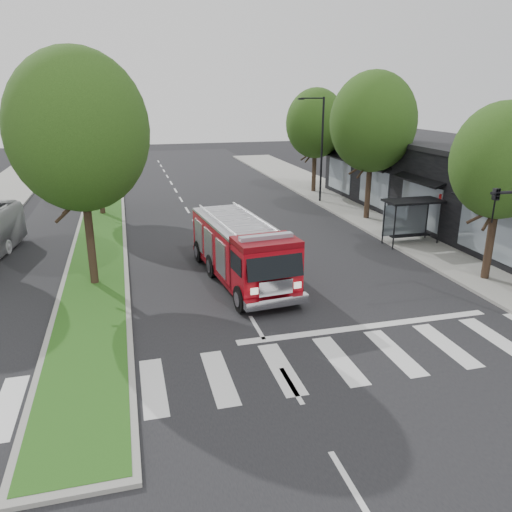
{
  "coord_description": "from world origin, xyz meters",
  "views": [
    {
      "loc": [
        -4.34,
        -16.24,
        8.36
      ],
      "look_at": [
        0.75,
        2.96,
        1.8
      ],
      "focal_mm": 35.0,
      "sensor_mm": 36.0,
      "label": 1
    }
  ],
  "objects": [
    {
      "name": "ground",
      "position": [
        0.0,
        0.0,
        0.0
      ],
      "size": [
        140.0,
        140.0,
        0.0
      ],
      "primitive_type": "plane",
      "color": "black",
      "rests_on": "ground"
    },
    {
      "name": "sidewalk_right",
      "position": [
        12.5,
        10.0,
        0.07
      ],
      "size": [
        5.0,
        80.0,
        0.15
      ],
      "primitive_type": "cube",
      "color": "gray",
      "rests_on": "ground"
    },
    {
      "name": "median",
      "position": [
        -6.0,
        18.0,
        0.08
      ],
      "size": [
        3.0,
        50.0,
        0.15
      ],
      "color": "gray",
      "rests_on": "ground"
    },
    {
      "name": "storefront_row",
      "position": [
        17.0,
        10.0,
        2.5
      ],
      "size": [
        8.0,
        30.0,
        5.0
      ],
      "primitive_type": "cube",
      "color": "black",
      "rests_on": "ground"
    },
    {
      "name": "bus_shelter",
      "position": [
        11.2,
        8.15,
        2.04
      ],
      "size": [
        3.2,
        1.6,
        2.61
      ],
      "color": "black",
      "rests_on": "ground"
    },
    {
      "name": "tree_right_near",
      "position": [
        11.5,
        2.0,
        5.51
      ],
      "size": [
        4.4,
        4.4,
        8.05
      ],
      "color": "black",
      "rests_on": "ground"
    },
    {
      "name": "tree_right_mid",
      "position": [
        11.5,
        14.0,
        6.49
      ],
      "size": [
        5.6,
        5.6,
        9.72
      ],
      "color": "black",
      "rests_on": "ground"
    },
    {
      "name": "tree_right_far",
      "position": [
        11.5,
        24.0,
        5.84
      ],
      "size": [
        5.0,
        5.0,
        8.73
      ],
      "color": "black",
      "rests_on": "ground"
    },
    {
      "name": "tree_median_near",
      "position": [
        -6.0,
        6.0,
        6.81
      ],
      "size": [
        5.8,
        5.8,
        10.16
      ],
      "color": "black",
      "rests_on": "ground"
    },
    {
      "name": "tree_median_far",
      "position": [
        -6.0,
        20.0,
        6.49
      ],
      "size": [
        5.6,
        5.6,
        9.72
      ],
      "color": "black",
      "rests_on": "ground"
    },
    {
      "name": "streetlight_right_far",
      "position": [
        10.35,
        20.0,
        4.48
      ],
      "size": [
        2.11,
        0.2,
        8.0
      ],
      "color": "black",
      "rests_on": "ground"
    },
    {
      "name": "fire_engine",
      "position": [
        0.59,
        4.96,
        1.44
      ],
      "size": [
        3.43,
        8.87,
        3.0
      ],
      "rotation": [
        0.0,
        0.0,
        0.1
      ],
      "color": "#64050B",
      "rests_on": "ground"
    }
  ]
}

